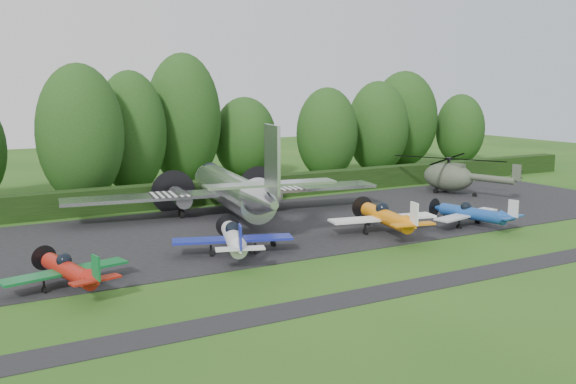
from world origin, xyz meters
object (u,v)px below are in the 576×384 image
light_plane_orange (386,217)px  sign_board (442,172)px  transport_plane (233,190)px  light_plane_red (69,270)px  light_plane_white (233,238)px  light_plane_blue (472,213)px  helicopter (449,174)px

light_plane_orange → sign_board: 24.60m
transport_plane → light_plane_red: 18.64m
transport_plane → light_plane_white: (-4.58, -10.13, -1.08)m
light_plane_white → sign_board: 34.50m
light_plane_white → sign_board: (30.76, 15.62, 0.13)m
light_plane_white → light_plane_blue: bearing=-21.4°
light_plane_white → sign_board: size_ratio=2.24×
light_plane_red → helicopter: 38.92m
transport_plane → light_plane_blue: (13.81, -11.13, -1.20)m
light_plane_orange → sign_board: size_ratio=2.38×
light_plane_white → light_plane_blue: light_plane_white is taller
helicopter → light_plane_orange: bearing=-130.3°
transport_plane → helicopter: (22.49, 0.65, -0.40)m
light_plane_orange → helicopter: bearing=23.7°
transport_plane → helicopter: 22.51m
light_plane_blue → transport_plane: bearing=153.9°
light_plane_white → light_plane_blue: (18.39, -0.99, -0.12)m
transport_plane → light_plane_orange: 12.17m
light_plane_blue → sign_board: 20.72m
light_plane_orange → light_plane_blue: light_plane_orange is taller
light_plane_white → helicopter: size_ratio=0.61×
helicopter → sign_board: size_ratio=3.67×
transport_plane → sign_board: (26.18, 5.49, -0.95)m
light_plane_orange → helicopter: 18.76m
light_plane_red → light_plane_blue: light_plane_blue is taller
light_plane_red → sign_board: 44.08m
light_plane_white → light_plane_orange: size_ratio=0.94×
transport_plane → light_plane_red: bearing=-148.7°
light_plane_orange → light_plane_white: bearing=170.6°
light_plane_white → transport_plane: bearing=47.4°
light_plane_red → sign_board: size_ratio=1.98×
light_plane_blue → light_plane_orange: bearing=-177.4°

